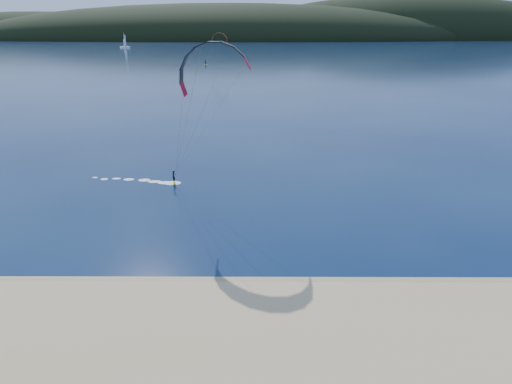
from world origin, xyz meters
TOP-DOWN VIEW (x-y plane):
  - ground at (0.00, 0.00)m, footprint 1800.00×1800.00m
  - wet_sand at (0.00, 4.50)m, footprint 220.00×2.50m
  - headland at (0.63, 745.28)m, footprint 1200.00×310.00m
  - kitesurfer_near at (-1.65, 20.32)m, footprint 20.24×8.72m
  - kitesurfer_far at (-15.81, 195.90)m, footprint 12.42×7.46m
  - sailboat at (-121.86, 402.04)m, footprint 9.66×6.02m

SIDE VIEW (x-z plane):
  - ground at x=0.00m, z-range 0.00..0.00m
  - headland at x=0.63m, z-range -70.00..70.00m
  - wet_sand at x=0.00m, z-range 0.00..0.10m
  - sailboat at x=-121.86m, z-range -5.73..7.72m
  - kitesurfer_far at x=-15.81m, z-range 4.08..18.07m
  - kitesurfer_near at x=-1.65m, z-range 4.09..19.63m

